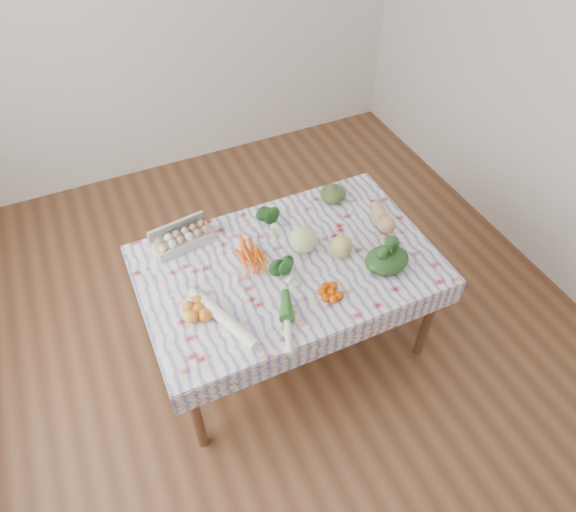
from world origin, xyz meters
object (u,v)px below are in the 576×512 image
object	(u,v)px
dining_table	(288,273)
cabbage	(303,239)
egg_carton	(184,240)
butternut_squash	(383,217)
kabocha_squash	(333,194)
grapefruit	(341,246)

from	to	relation	value
dining_table	cabbage	xyz separation A→B (m)	(0.12, 0.06, 0.16)
dining_table	cabbage	world-z (taller)	cabbage
egg_carton	butternut_squash	bearing A→B (deg)	-23.55
kabocha_squash	grapefruit	bearing A→B (deg)	-112.76
grapefruit	cabbage	bearing A→B (deg)	145.43
egg_carton	grapefruit	bearing A→B (deg)	-37.01
cabbage	butternut_squash	bearing A→B (deg)	-0.17
egg_carton	cabbage	xyz separation A→B (m)	(0.61, -0.31, 0.03)
cabbage	grapefruit	world-z (taller)	cabbage
butternut_squash	grapefruit	size ratio (longest dim) A/B	1.82
butternut_squash	grapefruit	distance (m)	0.37
dining_table	kabocha_squash	size ratio (longest dim) A/B	9.99
butternut_squash	grapefruit	bearing A→B (deg)	-147.74
kabocha_squash	grapefruit	distance (m)	0.48
egg_carton	butternut_squash	world-z (taller)	butternut_squash
egg_carton	grapefruit	world-z (taller)	grapefruit
kabocha_squash	cabbage	distance (m)	0.48
butternut_squash	egg_carton	bearing A→B (deg)	177.76
egg_carton	dining_table	bearing A→B (deg)	-45.62
cabbage	dining_table	bearing A→B (deg)	-153.76
kabocha_squash	dining_table	bearing A→B (deg)	-142.28
dining_table	grapefruit	xyz separation A→B (m)	(0.30, -0.06, 0.15)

